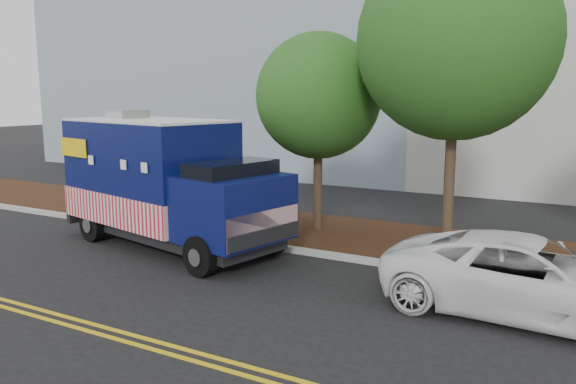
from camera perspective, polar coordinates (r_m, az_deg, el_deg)
The scene contains 10 objects.
ground at distance 14.85m, azimuth -9.92°, elevation -6.20°, with size 120.00×120.00×0.00m, color black.
curb at distance 15.91m, azimuth -6.77°, elevation -4.77°, with size 120.00×0.18×0.15m, color #9E9E99.
mulch_strip at distance 17.60m, azimuth -2.78°, elevation -3.29°, with size 120.00×4.00×0.15m, color #311A0D.
centerline_near at distance 11.91m, azimuth -23.68°, elevation -10.95°, with size 120.00×0.10×0.01m, color gold.
centerline_far at distance 11.77m, azimuth -24.66°, elevation -11.26°, with size 120.00×0.10×0.01m, color gold.
tree_b at distance 16.33m, azimuth 3.13°, elevation 9.68°, with size 3.61×3.61×5.84m.
tree_c at distance 14.24m, azimuth 16.71°, elevation 14.48°, with size 4.71×4.71×7.68m.
sign_post at distance 19.23m, azimuth -18.85°, elevation 0.72°, with size 0.06×0.06×2.40m, color #473828.
food_truck at distance 15.56m, azimuth -12.46°, elevation 0.68°, with size 7.29×3.96×3.65m.
white_car at distance 11.40m, azimuth 23.28°, elevation -7.96°, with size 2.44×5.30×1.47m, color white.
Camera 1 is at (9.02, -11.08, 4.05)m, focal length 35.00 mm.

